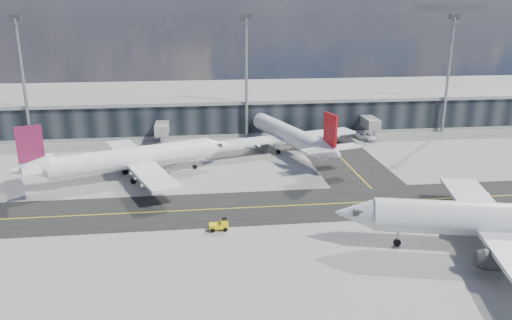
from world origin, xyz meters
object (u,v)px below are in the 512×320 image
object	(u,v)px
airliner_redtail	(290,135)
baggage_tug	(221,225)
airliner_near	(511,221)
service_van	(366,136)
airliner_af	(130,159)

from	to	relation	value
airliner_redtail	baggage_tug	distance (m)	41.92
airliner_near	service_van	world-z (taller)	airliner_near
airliner_near	service_van	bearing A→B (deg)	13.20
airliner_near	service_van	xyz separation A→B (m)	(0.76, 57.50, -3.48)
airliner_af	airliner_near	world-z (taller)	airliner_near
airliner_redtail	service_van	world-z (taller)	airliner_redtail
airliner_redtail	baggage_tug	xyz separation A→B (m)	(-17.09, -38.16, -3.00)
baggage_tug	service_van	distance (m)	59.47
airliner_near	baggage_tug	world-z (taller)	airliner_near
baggage_tug	service_van	world-z (taller)	baggage_tug
airliner_near	baggage_tug	distance (m)	38.26
service_van	airliner_near	bearing A→B (deg)	-116.03
baggage_tug	service_van	bearing A→B (deg)	141.08
airliner_redtail	airliner_near	world-z (taller)	airliner_near
airliner_near	airliner_af	bearing A→B (deg)	69.55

